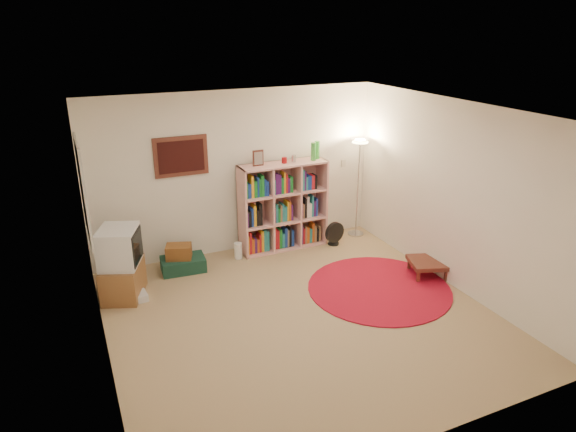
{
  "coord_description": "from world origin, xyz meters",
  "views": [
    {
      "loc": [
        -2.39,
        -4.94,
        3.41
      ],
      "look_at": [
        0.1,
        0.6,
        1.1
      ],
      "focal_mm": 32.0,
      "sensor_mm": 36.0,
      "label": 1
    }
  ],
  "objects_px": {
    "bookshelf": "(282,208)",
    "floor_lamp": "(359,156)",
    "side_table": "(428,263)",
    "floor_fan": "(334,234)",
    "suitcase": "(183,264)",
    "tv_stand": "(122,264)"
  },
  "relations": [
    {
      "from": "tv_stand",
      "to": "floor_lamp",
      "type": "bearing_deg",
      "value": 29.34
    },
    {
      "from": "floor_fan",
      "to": "tv_stand",
      "type": "xyz_separation_m",
      "value": [
        -3.34,
        -0.32,
        0.27
      ]
    },
    {
      "from": "bookshelf",
      "to": "suitcase",
      "type": "xyz_separation_m",
      "value": [
        -1.65,
        -0.17,
        -0.57
      ]
    },
    {
      "from": "tv_stand",
      "to": "side_table",
      "type": "height_order",
      "value": "tv_stand"
    },
    {
      "from": "side_table",
      "to": "floor_lamp",
      "type": "bearing_deg",
      "value": 94.7
    },
    {
      "from": "floor_lamp",
      "to": "bookshelf",
      "type": "bearing_deg",
      "value": 178.49
    },
    {
      "from": "floor_fan",
      "to": "suitcase",
      "type": "bearing_deg",
      "value": 166.57
    },
    {
      "from": "tv_stand",
      "to": "suitcase",
      "type": "distance_m",
      "value": 1.04
    },
    {
      "from": "side_table",
      "to": "suitcase",
      "type": "bearing_deg",
      "value": 153.26
    },
    {
      "from": "floor_lamp",
      "to": "suitcase",
      "type": "height_order",
      "value": "floor_lamp"
    },
    {
      "from": "floor_fan",
      "to": "suitcase",
      "type": "distance_m",
      "value": 2.46
    },
    {
      "from": "bookshelf",
      "to": "floor_lamp",
      "type": "xyz_separation_m",
      "value": [
        1.36,
        -0.04,
        0.7
      ]
    },
    {
      "from": "tv_stand",
      "to": "suitcase",
      "type": "bearing_deg",
      "value": 46.49
    },
    {
      "from": "floor_lamp",
      "to": "floor_fan",
      "type": "relative_size",
      "value": 4.28
    },
    {
      "from": "floor_fan",
      "to": "side_table",
      "type": "height_order",
      "value": "floor_fan"
    },
    {
      "from": "suitcase",
      "to": "bookshelf",
      "type": "bearing_deg",
      "value": 10.28
    },
    {
      "from": "tv_stand",
      "to": "side_table",
      "type": "distance_m",
      "value": 4.2
    },
    {
      "from": "bookshelf",
      "to": "floor_lamp",
      "type": "bearing_deg",
      "value": -2.17
    },
    {
      "from": "floor_fan",
      "to": "suitcase",
      "type": "height_order",
      "value": "floor_fan"
    },
    {
      "from": "side_table",
      "to": "floor_fan",
      "type": "bearing_deg",
      "value": 114.71
    },
    {
      "from": "bookshelf",
      "to": "tv_stand",
      "type": "height_order",
      "value": "bookshelf"
    },
    {
      "from": "suitcase",
      "to": "side_table",
      "type": "distance_m",
      "value": 3.52
    }
  ]
}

